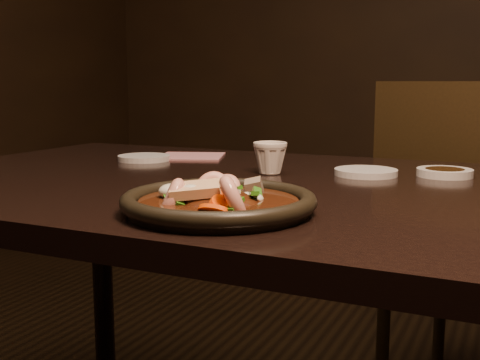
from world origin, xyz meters
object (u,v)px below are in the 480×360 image
at_px(tea_cup, 270,157).
at_px(chair, 465,238).
at_px(plate, 219,203).
at_px(table, 280,223).

bearing_deg(tea_cup, chair, 59.92).
distance_m(chair, plate, 1.03).
bearing_deg(table, plate, -87.22).
distance_m(table, plate, 0.29).
bearing_deg(chair, table, 87.15).
height_order(chair, tea_cup, chair).
bearing_deg(chair, plate, 93.97).
distance_m(plate, tea_cup, 0.38).
bearing_deg(plate, chair, 74.51).
height_order(table, chair, chair).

